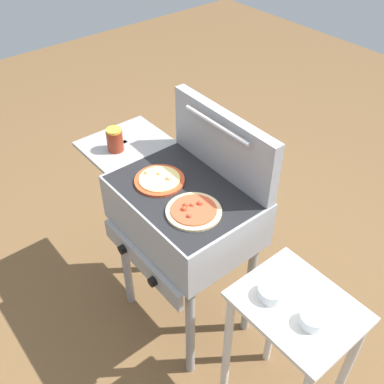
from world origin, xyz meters
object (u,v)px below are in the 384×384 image
object	(u,v)px
pizza_pepperoni	(194,211)
grill	(182,213)
pizza_cheese	(160,180)
topping_bowl_far	(312,320)
prep_table	(290,340)
topping_bowl_near	(272,292)
sauce_jar	(115,140)

from	to	relation	value
pizza_pepperoni	grill	bearing A→B (deg)	159.03
pizza_cheese	topping_bowl_far	world-z (taller)	pizza_cheese
pizza_cheese	grill	bearing A→B (deg)	24.16
grill	prep_table	xyz separation A→B (m)	(0.67, 0.00, -0.20)
topping_bowl_near	topping_bowl_far	bearing A→B (deg)	7.39
prep_table	topping_bowl_far	distance (m)	0.26
topping_bowl_near	topping_bowl_far	distance (m)	0.17
grill	pizza_pepperoni	bearing A→B (deg)	-20.97
topping_bowl_near	pizza_pepperoni	bearing A→B (deg)	-178.04
prep_table	topping_bowl_far	world-z (taller)	topping_bowl_far
sauce_jar	topping_bowl_far	world-z (taller)	sauce_jar
pizza_cheese	prep_table	world-z (taller)	pizza_cheese
pizza_cheese	topping_bowl_far	distance (m)	0.86
pizza_pepperoni	prep_table	world-z (taller)	pizza_pepperoni
pizza_cheese	topping_bowl_far	bearing A→B (deg)	1.66
topping_bowl_near	topping_bowl_far	xyz separation A→B (m)	(0.17, 0.02, -0.00)
pizza_cheese	topping_bowl_far	size ratio (longest dim) A/B	2.45
pizza_pepperoni	pizza_cheese	bearing A→B (deg)	177.23
sauce_jar	topping_bowl_near	size ratio (longest dim) A/B	1.10
pizza_cheese	sauce_jar	xyz separation A→B (m)	(-0.33, -0.02, 0.05)
pizza_cheese	prep_table	xyz separation A→B (m)	(0.77, 0.05, -0.35)
topping_bowl_near	prep_table	bearing A→B (deg)	27.25
pizza_pepperoni	sauce_jar	world-z (taller)	sauce_jar
prep_table	topping_bowl_near	xyz separation A→B (m)	(-0.09, -0.05, 0.25)
topping_bowl_far	topping_bowl_near	bearing A→B (deg)	-172.61
pizza_cheese	prep_table	size ratio (longest dim) A/B	0.28
grill	prep_table	size ratio (longest dim) A/B	1.22
pizza_pepperoni	topping_bowl_far	bearing A→B (deg)	3.49
pizza_cheese	topping_bowl_near	size ratio (longest dim) A/B	2.14
grill	pizza_pepperoni	xyz separation A→B (m)	(0.15, -0.06, 0.15)
topping_bowl_far	grill	bearing A→B (deg)	178.44
sauce_jar	topping_bowl_far	distance (m)	1.20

